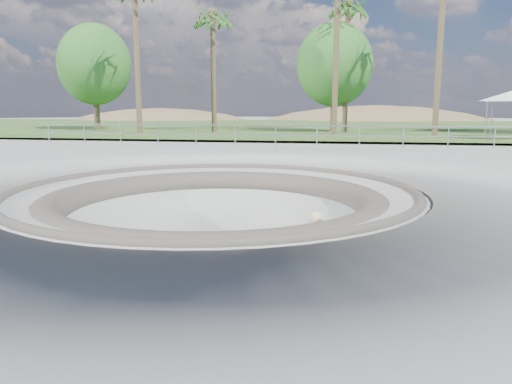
% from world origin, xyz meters
% --- Properties ---
extents(ground, '(180.00, 180.00, 0.00)m').
position_xyz_m(ground, '(0.00, 0.00, 0.00)').
color(ground, '#AAABA6').
rests_on(ground, ground).
extents(skate_bowl, '(14.00, 14.00, 4.10)m').
position_xyz_m(skate_bowl, '(0.00, 0.00, -1.83)').
color(skate_bowl, '#AAABA6').
rests_on(skate_bowl, ground).
extents(grass_strip, '(180.00, 36.00, 0.12)m').
position_xyz_m(grass_strip, '(0.00, 34.00, 0.22)').
color(grass_strip, '#355923').
rests_on(grass_strip, ground).
extents(distant_hills, '(103.20, 45.00, 28.60)m').
position_xyz_m(distant_hills, '(3.78, 57.17, -7.02)').
color(distant_hills, brown).
rests_on(distant_hills, ground).
extents(safety_railing, '(25.00, 0.06, 1.03)m').
position_xyz_m(safety_railing, '(0.00, 12.00, 0.69)').
color(safety_railing, gray).
rests_on(safety_railing, ground).
extents(skateboard, '(0.79, 0.48, 0.08)m').
position_xyz_m(skateboard, '(2.70, -1.67, -1.84)').
color(skateboard, '#9A603D').
rests_on(skateboard, ground).
extents(skater, '(0.51, 0.68, 1.71)m').
position_xyz_m(skater, '(2.70, -1.67, -0.97)').
color(skater, beige).
rests_on(skater, skateboard).
extents(palm_b, '(2.60, 2.60, 8.99)m').
position_xyz_m(palm_b, '(-5.74, 22.47, 7.88)').
color(palm_b, brown).
rests_on(palm_b, ground).
extents(palm_d, '(2.60, 2.60, 9.60)m').
position_xyz_m(palm_d, '(3.36, 23.64, 8.44)').
color(palm_d, brown).
rests_on(palm_d, ground).
extents(bushy_tree_left, '(5.65, 5.14, 8.15)m').
position_xyz_m(bushy_tree_left, '(-15.71, 24.63, 5.22)').
color(bushy_tree_left, brown).
rests_on(bushy_tree_left, ground).
extents(bushy_tree_mid, '(5.34, 4.86, 7.71)m').
position_xyz_m(bushy_tree_mid, '(2.55, 24.27, 4.95)').
color(bushy_tree_mid, brown).
rests_on(bushy_tree_mid, ground).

